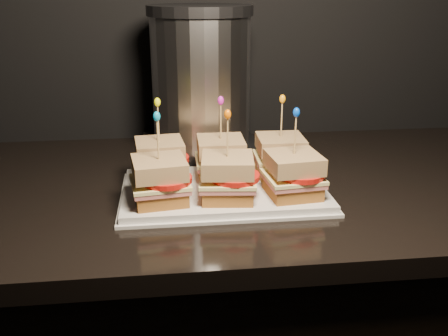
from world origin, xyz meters
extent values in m
cube|color=black|center=(-0.13, 1.68, 0.87)|extent=(2.26, 0.67, 0.04)
cube|color=white|center=(-0.43, 1.60, 0.89)|extent=(0.37, 0.23, 0.02)
cube|color=white|center=(-0.43, 1.60, 0.89)|extent=(0.39, 0.24, 0.01)
cube|color=brown|center=(-0.54, 1.66, 0.91)|extent=(0.10, 0.10, 0.02)
cube|color=#C75458|center=(-0.54, 1.66, 0.93)|extent=(0.10, 0.10, 0.01)
cube|color=#FFF59B|center=(-0.54, 1.66, 0.94)|extent=(0.11, 0.10, 0.01)
cylinder|color=red|center=(-0.53, 1.65, 0.94)|extent=(0.09, 0.09, 0.01)
cube|color=brown|center=(-0.54, 1.66, 0.96)|extent=(0.10, 0.10, 0.03)
cylinder|color=tan|center=(-0.54, 1.66, 1.01)|extent=(0.00, 0.00, 0.09)
ellipsoid|color=#F2F80B|center=(-0.54, 1.66, 1.05)|extent=(0.01, 0.01, 0.02)
cube|color=brown|center=(-0.43, 1.66, 0.91)|extent=(0.09, 0.09, 0.02)
cube|color=#C75458|center=(-0.43, 1.66, 0.93)|extent=(0.10, 0.09, 0.01)
cube|color=#FFF59B|center=(-0.43, 1.66, 0.94)|extent=(0.10, 0.10, 0.01)
cylinder|color=red|center=(-0.41, 1.65, 0.94)|extent=(0.09, 0.09, 0.01)
cube|color=brown|center=(-0.43, 1.66, 0.96)|extent=(0.09, 0.09, 0.03)
cylinder|color=tan|center=(-0.43, 1.66, 1.01)|extent=(0.00, 0.00, 0.09)
ellipsoid|color=#D31DB9|center=(-0.43, 1.66, 1.05)|extent=(0.01, 0.01, 0.02)
cube|color=brown|center=(-0.31, 1.66, 0.91)|extent=(0.09, 0.09, 0.02)
cube|color=#C75458|center=(-0.31, 1.66, 0.93)|extent=(0.10, 0.09, 0.01)
cube|color=#FFF59B|center=(-0.31, 1.66, 0.94)|extent=(0.10, 0.10, 0.01)
cylinder|color=red|center=(-0.30, 1.65, 0.94)|extent=(0.09, 0.09, 0.01)
cube|color=brown|center=(-0.31, 1.66, 0.96)|extent=(0.09, 0.09, 0.03)
cylinder|color=tan|center=(-0.31, 1.66, 1.01)|extent=(0.00, 0.00, 0.09)
ellipsoid|color=orange|center=(-0.31, 1.66, 1.05)|extent=(0.01, 0.01, 0.02)
cube|color=brown|center=(-0.54, 1.55, 0.91)|extent=(0.10, 0.10, 0.02)
cube|color=#C75458|center=(-0.54, 1.55, 0.93)|extent=(0.11, 0.10, 0.01)
cube|color=#FFF59B|center=(-0.54, 1.55, 0.94)|extent=(0.11, 0.11, 0.01)
cylinder|color=red|center=(-0.53, 1.54, 0.94)|extent=(0.09, 0.09, 0.01)
cube|color=brown|center=(-0.54, 1.55, 0.96)|extent=(0.10, 0.10, 0.03)
cylinder|color=tan|center=(-0.54, 1.55, 1.01)|extent=(0.00, 0.00, 0.09)
ellipsoid|color=#0C91BC|center=(-0.54, 1.55, 1.05)|extent=(0.01, 0.01, 0.02)
cube|color=brown|center=(-0.43, 1.55, 0.91)|extent=(0.10, 0.10, 0.02)
cube|color=#C75458|center=(-0.43, 1.55, 0.93)|extent=(0.11, 0.10, 0.01)
cube|color=#FFF59B|center=(-0.43, 1.55, 0.94)|extent=(0.11, 0.10, 0.01)
cylinder|color=red|center=(-0.41, 1.54, 0.94)|extent=(0.09, 0.09, 0.01)
cube|color=brown|center=(-0.43, 1.55, 0.96)|extent=(0.10, 0.10, 0.03)
cylinder|color=tan|center=(-0.43, 1.55, 1.01)|extent=(0.00, 0.00, 0.09)
ellipsoid|color=#F76902|center=(-0.43, 1.55, 1.05)|extent=(0.01, 0.01, 0.02)
cube|color=brown|center=(-0.31, 1.55, 0.91)|extent=(0.10, 0.10, 0.02)
cube|color=#C75458|center=(-0.31, 1.55, 0.93)|extent=(0.10, 0.10, 0.01)
cube|color=#FFF59B|center=(-0.31, 1.55, 0.94)|extent=(0.11, 0.10, 0.01)
cylinder|color=red|center=(-0.30, 1.54, 0.94)|extent=(0.09, 0.09, 0.01)
cube|color=brown|center=(-0.31, 1.55, 0.96)|extent=(0.10, 0.10, 0.03)
cylinder|color=tan|center=(-0.31, 1.55, 1.01)|extent=(0.00, 0.00, 0.09)
ellipsoid|color=blue|center=(-0.31, 1.55, 1.05)|extent=(0.01, 0.01, 0.02)
cube|color=#262628|center=(-0.45, 1.84, 0.90)|extent=(0.27, 0.23, 0.03)
cylinder|color=silver|center=(-0.45, 1.84, 1.06)|extent=(0.22, 0.22, 0.28)
cylinder|color=#262628|center=(-0.45, 1.84, 1.21)|extent=(0.23, 0.23, 0.02)
camera|label=1|loc=(-0.53, 0.74, 1.26)|focal=40.00mm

